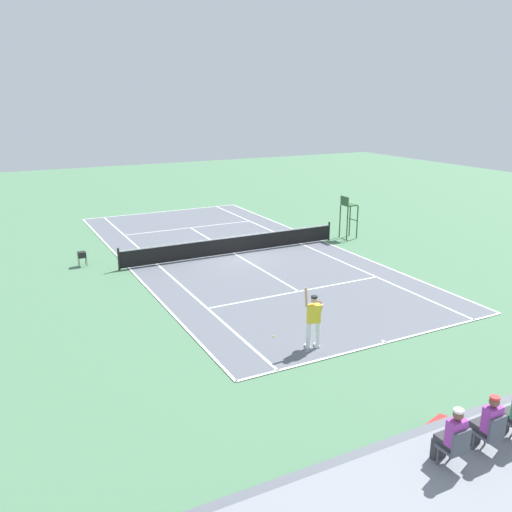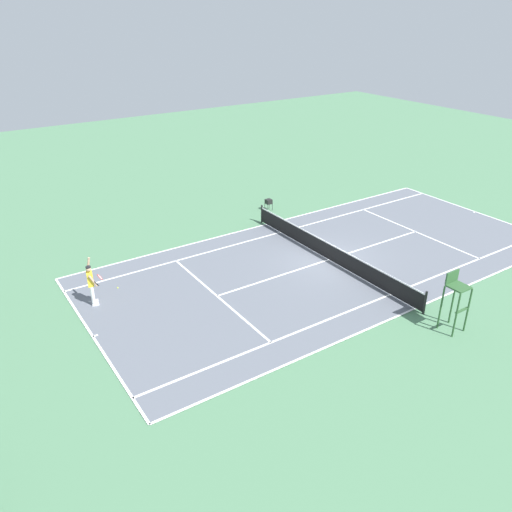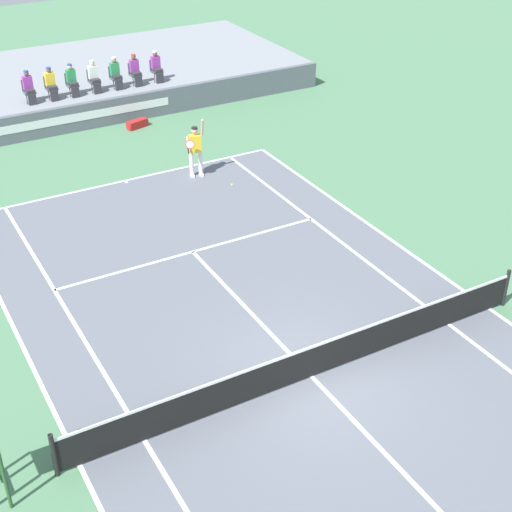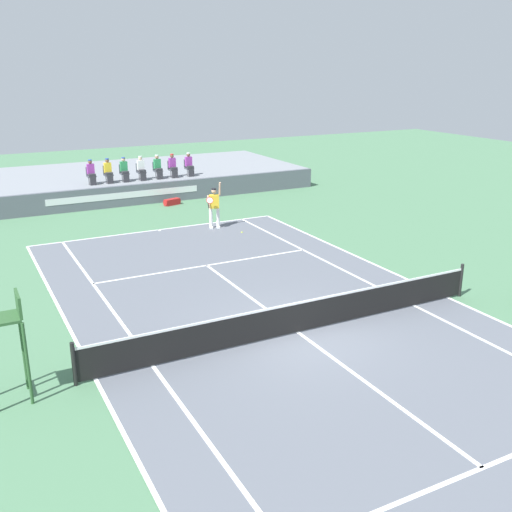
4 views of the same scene
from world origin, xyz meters
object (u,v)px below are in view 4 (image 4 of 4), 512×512
object	(u,v)px
tennis_player	(214,207)
spectator_seated_6	(189,165)
spectator_seated_5	(173,166)
tennis_ball	(242,232)
equipment_bag	(172,202)
spectator_seated_3	(141,169)
spectator_seated_0	(91,173)
spectator_seated_4	(158,167)
umpire_chair	(8,334)
spectator_seated_2	(124,170)
spectator_seated_1	(108,171)

from	to	relation	value
tennis_player	spectator_seated_6	bearing A→B (deg)	77.05
spectator_seated_5	tennis_ball	distance (m)	8.66
tennis_player	equipment_bag	distance (m)	5.34
spectator_seated_3	tennis_player	distance (m)	7.33
spectator_seated_0	equipment_bag	size ratio (longest dim) A/B	1.33
spectator_seated_0	tennis_ball	bearing A→B (deg)	-62.36
spectator_seated_5	spectator_seated_6	distance (m)	0.96
spectator_seated_4	umpire_chair	size ratio (longest dim) A/B	0.52
spectator_seated_0	tennis_player	bearing A→B (deg)	-62.70
spectator_seated_3	equipment_bag	world-z (taller)	spectator_seated_3
spectator_seated_5	equipment_bag	size ratio (longest dim) A/B	1.33
spectator_seated_2	tennis_player	bearing A→B (deg)	-74.57
spectator_seated_1	spectator_seated_3	distance (m)	1.77
spectator_seated_1	spectator_seated_3	xyz separation A→B (m)	(1.77, 0.00, 0.00)
spectator_seated_3	tennis_player	bearing A→B (deg)	-81.53
tennis_ball	spectator_seated_0	bearing A→B (deg)	117.64
tennis_ball	umpire_chair	world-z (taller)	umpire_chair
spectator_seated_0	spectator_seated_5	xyz separation A→B (m)	(4.42, 0.00, 0.00)
spectator_seated_3	spectator_seated_4	world-z (taller)	same
spectator_seated_3	equipment_bag	distance (m)	2.65
spectator_seated_0	tennis_player	distance (m)	8.15
equipment_bag	spectator_seated_4	bearing A→B (deg)	91.23
spectator_seated_2	spectator_seated_6	world-z (taller)	same
spectator_seated_0	spectator_seated_6	xyz separation A→B (m)	(5.38, 0.00, 0.00)
spectator_seated_6	equipment_bag	bearing A→B (deg)	-132.34
tennis_ball	spectator_seated_2	bearing A→B (deg)	107.74
spectator_seated_1	equipment_bag	distance (m)	3.68
spectator_seated_1	spectator_seated_5	size ratio (longest dim) A/B	1.00
spectator_seated_0	spectator_seated_5	world-z (taller)	same
spectator_seated_4	spectator_seated_6	distance (m)	1.81
spectator_seated_2	spectator_seated_3	world-z (taller)	same
spectator_seated_0	umpire_chair	distance (m)	19.20
spectator_seated_2	spectator_seated_5	world-z (taller)	same
spectator_seated_4	umpire_chair	distance (m)	20.56
spectator_seated_6	tennis_ball	bearing A→B (deg)	-96.24
spectator_seated_1	spectator_seated_2	size ratio (longest dim) A/B	1.00
spectator_seated_5	spectator_seated_6	bearing A→B (deg)	0.00
spectator_seated_4	equipment_bag	xyz separation A→B (m)	(0.04, -1.94, -1.53)
spectator_seated_4	spectator_seated_6	xyz separation A→B (m)	(1.81, 0.00, 0.00)
spectator_seated_2	tennis_ball	world-z (taller)	spectator_seated_2
spectator_seated_1	tennis_player	xyz separation A→B (m)	(2.84, -7.21, -0.69)
spectator_seated_0	spectator_seated_4	distance (m)	3.57
tennis_player	tennis_ball	size ratio (longest dim) A/B	30.63
tennis_player	tennis_ball	bearing A→B (deg)	-60.50
equipment_bag	spectator_seated_1	bearing A→B (deg)	144.59
spectator_seated_5	tennis_player	world-z (taller)	spectator_seated_5
spectator_seated_2	tennis_ball	xyz separation A→B (m)	(2.72, -8.50, -1.65)
spectator_seated_3	spectator_seated_6	world-z (taller)	same
spectator_seated_0	umpire_chair	size ratio (longest dim) A/B	0.52
spectator_seated_0	equipment_bag	xyz separation A→B (m)	(3.61, -1.94, -1.53)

